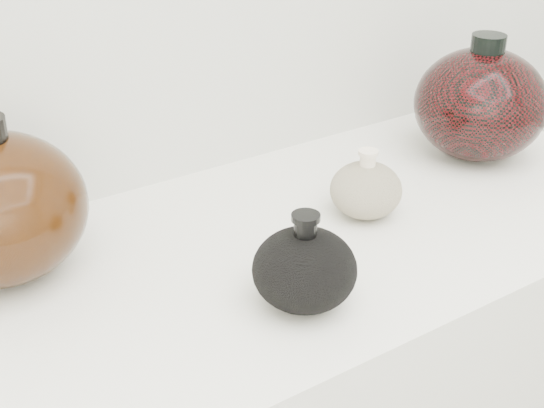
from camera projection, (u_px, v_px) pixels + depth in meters
black_gourd_vase at (305, 269)px, 0.86m from camera, size 0.16×0.16×0.12m
cream_gourd_vase at (366, 189)px, 1.05m from camera, size 0.12×0.12×0.10m
right_round_pot at (480, 104)px, 1.20m from camera, size 0.25×0.25×0.20m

